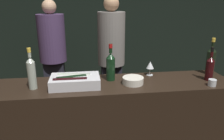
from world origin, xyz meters
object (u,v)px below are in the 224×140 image
object	(u,v)px
person_in_hoodie	(53,51)
person_blond_tee	(111,53)
champagne_bottle	(211,59)
red_wine_bottle_burgundy	(111,66)
wine_glass	(150,65)
ice_bin_with_bottles	(74,81)
candle_votive	(212,83)
rose_wine_bottle	(31,72)
red_wine_bottle_black_foil	(210,67)
bowl_white	(133,80)

from	to	relation	value
person_in_hoodie	person_blond_tee	size ratio (longest dim) A/B	0.97
champagne_bottle	red_wine_bottle_burgundy	world-z (taller)	champagne_bottle
wine_glass	person_blond_tee	distance (m)	1.01
ice_bin_with_bottles	champagne_bottle	distance (m)	1.39
candle_votive	red_wine_bottle_burgundy	distance (m)	0.93
red_wine_bottle_burgundy	person_in_hoodie	bearing A→B (deg)	116.66
ice_bin_with_bottles	candle_votive	bearing A→B (deg)	-7.29
wine_glass	candle_votive	size ratio (longest dim) A/B	2.08
rose_wine_bottle	red_wine_bottle_burgundy	world-z (taller)	rose_wine_bottle
red_wine_bottle_burgundy	person_blond_tee	world-z (taller)	person_blond_tee
red_wine_bottle_black_foil	person_blond_tee	world-z (taller)	person_blond_tee
ice_bin_with_bottles	wine_glass	xyz separation A→B (m)	(0.76, 0.20, 0.05)
candle_votive	person_blond_tee	distance (m)	1.52
red_wine_bottle_black_foil	champagne_bottle	distance (m)	0.20
bowl_white	champagne_bottle	size ratio (longest dim) A/B	0.51
ice_bin_with_bottles	wine_glass	size ratio (longest dim) A/B	2.99
ice_bin_with_bottles	candle_votive	xyz separation A→B (m)	(1.22, -0.16, -0.02)
rose_wine_bottle	person_in_hoodie	world-z (taller)	person_in_hoodie
wine_glass	rose_wine_bottle	distance (m)	1.13
person_blond_tee	wine_glass	bearing A→B (deg)	-17.65
ice_bin_with_bottles	person_blond_tee	bearing A→B (deg)	67.52
candle_votive	rose_wine_bottle	world-z (taller)	rose_wine_bottle
wine_glass	person_in_hoodie	xyz separation A→B (m)	(-1.14, 1.35, -0.12)
ice_bin_with_bottles	red_wine_bottle_burgundy	bearing A→B (deg)	18.46
wine_glass	person_in_hoodie	size ratio (longest dim) A/B	0.09
red_wine_bottle_black_foil	champagne_bottle	world-z (taller)	champagne_bottle
red_wine_bottle_black_foil	person_in_hoodie	distance (m)	2.28
rose_wine_bottle	person_blond_tee	bearing A→B (deg)	54.55
person_in_hoodie	red_wine_bottle_burgundy	bearing A→B (deg)	-109.83
bowl_white	wine_glass	world-z (taller)	wine_glass
champagne_bottle	red_wine_bottle_burgundy	xyz separation A→B (m)	(-1.04, -0.05, -0.01)
red_wine_bottle_black_foil	rose_wine_bottle	xyz separation A→B (m)	(-1.63, 0.00, 0.02)
champagne_bottle	rose_wine_bottle	bearing A→B (deg)	-174.46
wine_glass	red_wine_bottle_burgundy	world-z (taller)	red_wine_bottle_burgundy
person_blond_tee	ice_bin_with_bottles	bearing A→B (deg)	-55.78
bowl_white	rose_wine_bottle	xyz separation A→B (m)	(-0.89, 0.00, 0.12)
rose_wine_bottle	champagne_bottle	world-z (taller)	champagne_bottle
wine_glass	person_blond_tee	bearing A→B (deg)	105.66
bowl_white	red_wine_bottle_burgundy	world-z (taller)	red_wine_bottle_burgundy
ice_bin_with_bottles	person_blond_tee	xyz separation A→B (m)	(0.48, 1.17, -0.04)
person_in_hoodie	red_wine_bottle_black_foil	bearing A→B (deg)	-89.84
person_blond_tee	bowl_white	bearing A→B (deg)	-31.00
champagne_bottle	person_blond_tee	world-z (taller)	person_blond_tee
candle_votive	person_in_hoodie	world-z (taller)	person_in_hoodie
wine_glass	candle_votive	xyz separation A→B (m)	(0.47, -0.36, -0.07)
bowl_white	rose_wine_bottle	bearing A→B (deg)	179.81
candle_votive	red_wine_bottle_black_foil	distance (m)	0.18
ice_bin_with_bottles	person_in_hoodie	xyz separation A→B (m)	(-0.38, 1.55, -0.07)
ice_bin_with_bottles	candle_votive	world-z (taller)	ice_bin_with_bottles
person_blond_tee	red_wine_bottle_burgundy	bearing A→B (deg)	-41.04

